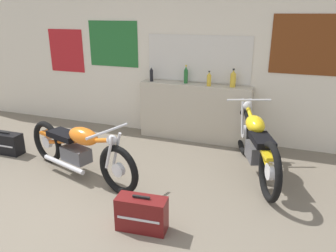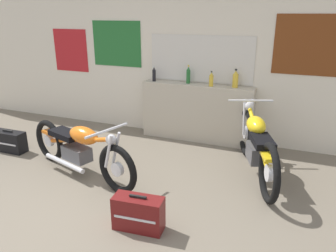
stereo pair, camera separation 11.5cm
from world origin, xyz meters
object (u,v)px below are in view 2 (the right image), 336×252
hard_case_black (9,141)px  bottle_leftmost (154,74)px  bottle_right_center (235,79)px  hard_case_darkred (138,213)px  bottle_center (211,80)px  bottle_left_center (188,75)px  motorcycle_orange (79,148)px  motorcycle_yellow (256,144)px

hard_case_black → bottle_leftmost: bearing=41.1°
bottle_right_center → hard_case_black: 3.72m
hard_case_darkred → bottle_center: bearing=89.1°
bottle_left_center → motorcycle_orange: (-0.88, -1.88, -0.71)m
bottle_right_center → hard_case_darkred: size_ratio=0.55×
hard_case_black → bottle_left_center: bearing=33.9°
bottle_left_center → hard_case_black: bearing=-146.1°
hard_case_black → hard_case_darkred: bearing=-19.8°
bottle_leftmost → motorcycle_yellow: 2.22m
bottle_leftmost → hard_case_darkred: 2.92m
bottle_left_center → motorcycle_orange: bottle_left_center is taller
motorcycle_yellow → bottle_right_center: bearing=118.3°
bottle_leftmost → bottle_center: (1.02, -0.03, -0.01)m
bottle_left_center → motorcycle_yellow: bottle_left_center is taller
bottle_leftmost → bottle_center: bearing=-1.7°
bottle_center → hard_case_darkred: bearing=-90.9°
hard_case_black → motorcycle_orange: bearing=-9.1°
bottle_center → motorcycle_yellow: bottle_center is taller
bottle_right_center → hard_case_black: bearing=-153.4°
bottle_center → hard_case_black: 3.36m
motorcycle_orange → hard_case_black: size_ratio=3.69×
bottle_leftmost → bottle_right_center: (1.40, 0.02, 0.01)m
motorcycle_yellow → hard_case_darkred: size_ratio=3.69×
bottle_center → hard_case_black: size_ratio=0.45×
bottle_leftmost → bottle_left_center: size_ratio=0.87×
motorcycle_orange → bottle_left_center: bearing=64.8°
bottle_leftmost → motorcycle_orange: bearing=-98.7°
bottle_center → bottle_right_center: bottle_right_center is taller
motorcycle_orange → motorcycle_yellow: motorcycle_yellow is taller
bottle_center → motorcycle_orange: bearing=-125.8°
bottle_leftmost → bottle_left_center: bottle_left_center is taller
bottle_leftmost → bottle_center: size_ratio=1.08×
bottle_leftmost → motorcycle_yellow: bottle_leftmost is taller
bottle_center → motorcycle_orange: size_ratio=0.12×
bottle_center → motorcycle_orange: 2.32m
bottle_leftmost → motorcycle_orange: size_ratio=0.13×
bottle_leftmost → bottle_right_center: 1.40m
bottle_right_center → motorcycle_yellow: bearing=-61.7°
bottle_leftmost → bottle_left_center: bearing=4.3°
bottle_center → hard_case_black: (-2.84, -1.55, -0.92)m
motorcycle_yellow → hard_case_black: 3.79m
motorcycle_yellow → motorcycle_orange: bearing=-157.4°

